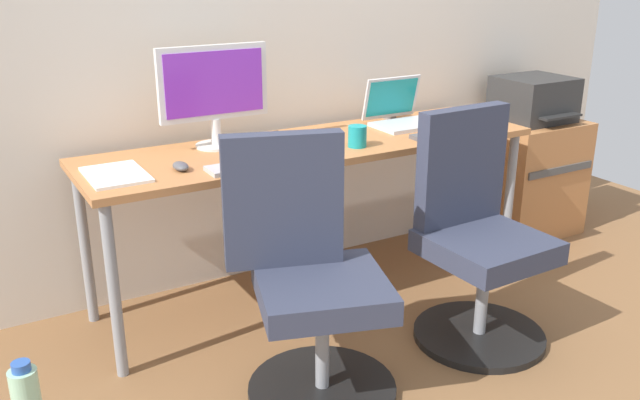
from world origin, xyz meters
The scene contains 18 objects.
ground_plane centered at (0.00, 0.00, 0.00)m, with size 5.28×5.28×0.00m, color brown.
back_wall centered at (0.00, 0.37, 1.30)m, with size 4.40×0.04×2.60m, color silver.
desk centered at (0.00, 0.00, 0.66)m, with size 2.05×0.58×0.73m.
office_chair_left centered at (-0.40, -0.66, 0.42)m, with size 0.55×0.55×0.94m.
office_chair_right centered at (0.38, -0.66, 0.42)m, with size 0.54×0.54×0.94m.
side_cabinet centered at (1.44, 0.09, 0.32)m, with size 0.53×0.49×0.64m.
printer centered at (1.44, 0.09, 0.76)m, with size 0.38×0.40×0.24m.
desktop_monitor centered at (-0.40, 0.15, 0.98)m, with size 0.48×0.18×0.43m.
open_laptop centered at (0.53, 0.09, 0.78)m, with size 0.31×0.27×0.22m.
keyboard_by_monitor centered at (-0.41, -0.21, 0.74)m, with size 0.34×0.12×0.02m, color #B7B7B7.
keyboard_by_laptop centered at (0.57, -0.21, 0.74)m, with size 0.34×0.12×0.02m, color #515156.
mouse_by_monitor centered at (-0.02, -0.12, 0.74)m, with size 0.06×0.10×0.03m, color #515156.
mouse_by_laptop centered at (-0.65, -0.11, 0.74)m, with size 0.06×0.10×0.03m, color #515156.
coffee_mug centered at (0.13, -0.15, 0.77)m, with size 0.08×0.08×0.09m, color teal.
pen_cup centered at (0.57, 0.23, 0.78)m, with size 0.07×0.07×0.10m, color slate.
phone_near_laptop centered at (0.84, 0.03, 0.73)m, with size 0.07×0.14×0.01m, color black.
phone_near_monitor centered at (-0.09, 0.17, 0.73)m, with size 0.07×0.14×0.01m, color black.
paper_pile centered at (-0.89, -0.06, 0.73)m, with size 0.21×0.30×0.01m, color white.
Camera 1 is at (-1.44, -2.55, 1.50)m, focal length 38.52 mm.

